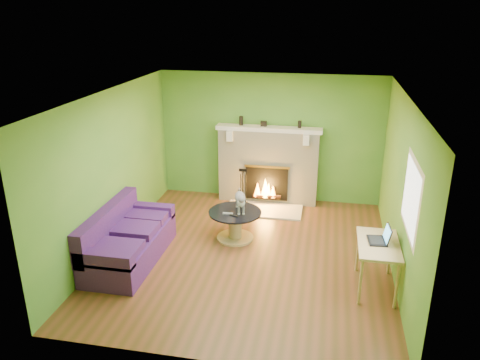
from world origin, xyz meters
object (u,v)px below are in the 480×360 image
(desk, at_px, (378,249))
(cat, at_px, (240,200))
(sofa, at_px, (127,240))
(coffee_table, at_px, (235,223))

(desk, distance_m, cat, 2.48)
(desk, height_order, cat, cat)
(sofa, bearing_deg, coffee_table, 33.65)
(coffee_table, bearing_deg, sofa, -146.35)
(sofa, relative_size, cat, 3.04)
(sofa, relative_size, coffee_table, 2.11)
(sofa, distance_m, desk, 3.82)
(coffee_table, relative_size, cat, 1.44)
(desk, relative_size, cat, 1.55)
(coffee_table, distance_m, cat, 0.43)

